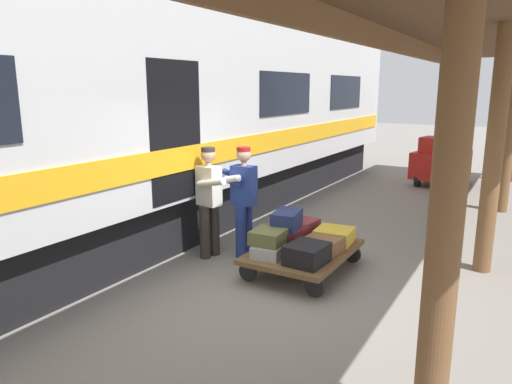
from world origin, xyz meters
name	(u,v)px	position (x,y,z in m)	size (l,w,h in m)	color
ground_plane	(300,289)	(0.00, 0.00, 0.00)	(60.00, 60.00, 0.00)	gray
platform_canopy	(488,10)	(-1.91, 0.00, 3.30)	(3.20, 20.03, 3.56)	brown
train_car	(102,121)	(3.48, 0.00, 2.06)	(3.03, 19.68, 4.00)	silver
luggage_cart	(303,252)	(0.24, -0.59, 0.28)	(1.24, 1.74, 0.33)	brown
suitcase_maroon_trunk	(286,237)	(0.51, -0.59, 0.46)	(0.46, 0.55, 0.27)	maroon
suitcase_black_hardshell	(307,254)	(-0.04, -0.11, 0.46)	(0.46, 0.54, 0.26)	black
suitcase_burgundy_valise	(300,229)	(0.51, -1.07, 0.46)	(0.37, 0.63, 0.25)	maroon
suitcase_brown_leather	(321,245)	(-0.04, -0.59, 0.43)	(0.49, 0.49, 0.20)	brown
suitcase_gray_aluminum	(270,250)	(0.51, -0.11, 0.41)	(0.38, 0.52, 0.16)	#9EA0A5
suitcase_yellow_case	(334,236)	(-0.04, -1.07, 0.44)	(0.51, 0.51, 0.22)	gold
suitcase_navy_fabric	(287,220)	(0.50, -0.60, 0.72)	(0.34, 0.55, 0.25)	navy
suitcase_olive_duffel	(269,237)	(0.54, -0.14, 0.59)	(0.42, 0.48, 0.19)	brown
porter_in_overalls	(243,198)	(1.33, -0.72, 0.93)	(0.67, 0.43, 1.70)	navy
porter_by_door	(210,198)	(1.72, -0.41, 0.93)	(0.71, 0.51, 1.70)	#332D28
baggage_tug	(441,162)	(-0.32, -8.07, 0.63)	(1.37, 1.86, 1.30)	#B21E19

